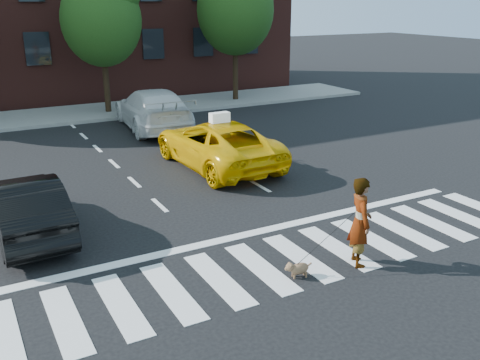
% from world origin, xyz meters
% --- Properties ---
extents(ground, '(120.00, 120.00, 0.00)m').
position_xyz_m(ground, '(0.00, 0.00, 0.00)').
color(ground, black).
rests_on(ground, ground).
extents(crosswalk, '(13.00, 2.40, 0.01)m').
position_xyz_m(crosswalk, '(0.00, 0.00, 0.01)').
color(crosswalk, silver).
rests_on(crosswalk, ground).
extents(stop_line, '(12.00, 0.30, 0.01)m').
position_xyz_m(stop_line, '(0.00, 1.60, 0.01)').
color(stop_line, silver).
rests_on(stop_line, ground).
extents(sidewalk_far, '(30.00, 4.00, 0.15)m').
position_xyz_m(sidewalk_far, '(0.00, 17.50, 0.07)').
color(sidewalk_far, slate).
rests_on(sidewalk_far, ground).
extents(tree_mid, '(3.69, 3.69, 7.10)m').
position_xyz_m(tree_mid, '(0.53, 17.00, 4.85)').
color(tree_mid, black).
rests_on(tree_mid, ground).
extents(tree_right, '(4.00, 4.00, 7.70)m').
position_xyz_m(tree_right, '(7.53, 17.00, 5.26)').
color(tree_right, black).
rests_on(tree_right, ground).
extents(taxi, '(2.74, 5.61, 1.53)m').
position_xyz_m(taxi, '(1.40, 6.90, 0.77)').
color(taxi, '#E4AC04').
rests_on(taxi, ground).
extents(black_sedan, '(1.60, 4.34, 1.42)m').
position_xyz_m(black_sedan, '(-5.00, 4.14, 0.71)').
color(black_sedan, black).
rests_on(black_sedan, ground).
extents(white_suv, '(2.94, 6.12, 1.72)m').
position_xyz_m(white_suv, '(1.40, 13.12, 0.86)').
color(white_suv, silver).
rests_on(white_suv, ground).
extents(woman, '(0.69, 0.83, 1.93)m').
position_xyz_m(woman, '(0.89, -0.80, 0.96)').
color(woman, '#999999').
rests_on(woman, ground).
extents(dog, '(0.58, 0.31, 0.33)m').
position_xyz_m(dog, '(-0.56, -0.68, 0.19)').
color(dog, olive).
rests_on(dog, ground).
extents(taxi_sign, '(0.66, 0.30, 0.32)m').
position_xyz_m(taxi_sign, '(1.40, 6.70, 1.69)').
color(taxi_sign, white).
rests_on(taxi_sign, taxi).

